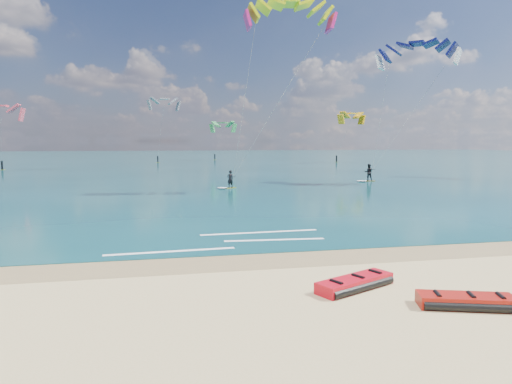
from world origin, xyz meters
TOP-DOWN VIEW (x-y plane):
  - ground at (0.00, 40.00)m, footprint 320.00×320.00m
  - wet_sand_strip at (0.00, 3.00)m, footprint 320.00×2.40m
  - sea at (0.00, 104.00)m, footprint 320.00×200.00m
  - packed_kite_left at (3.16, -0.78)m, footprint 3.15×2.28m
  - packed_kite_mid at (5.48, -2.88)m, footprint 2.95×1.91m
  - kitesurfer_main at (6.05, 26.93)m, footprint 11.14×6.61m
  - kitesurfer_far at (22.07, 32.22)m, footprint 10.60×7.00m
  - shoreline_foam at (0.68, 6.54)m, footprint 9.97×3.59m
  - distant_kites at (-7.34, 80.40)m, footprint 89.12×36.42m

SIDE VIEW (x-z plane):
  - ground at x=0.00m, z-range 0.00..0.00m
  - packed_kite_left at x=3.16m, z-range -0.21..0.21m
  - packed_kite_mid at x=5.48m, z-range -0.21..0.21m
  - wet_sand_strip at x=0.00m, z-range 0.00..0.01m
  - sea at x=0.00m, z-range 0.00..0.04m
  - shoreline_foam at x=0.68m, z-range 0.04..0.05m
  - distant_kites at x=-7.34m, z-range -0.97..11.80m
  - kitesurfer_far at x=22.07m, z-range 0.63..16.94m
  - kitesurfer_main at x=6.05m, z-range 0.23..17.78m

